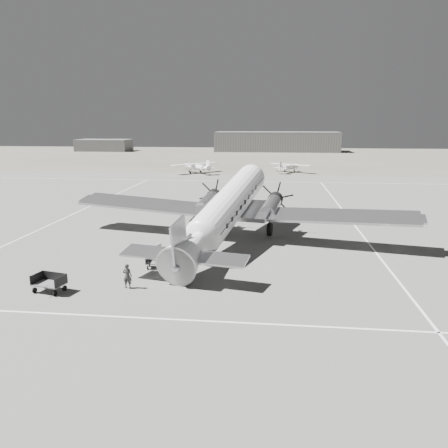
{
  "coord_description": "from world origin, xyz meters",
  "views": [
    {
      "loc": [
        3.8,
        -34.35,
        9.93
      ],
      "look_at": [
        0.16,
        -1.56,
        2.2
      ],
      "focal_mm": 35.0,
      "sensor_mm": 36.0,
      "label": 1
    }
  ],
  "objects_px": {
    "baggage_cart_near": "(157,262)",
    "ramp_agent": "(160,254)",
    "shed_secondary": "(104,145)",
    "light_plane_right": "(289,168)",
    "ground_crew": "(127,276)",
    "light_plane_left": "(196,168)",
    "dc3_airliner": "(227,210)",
    "baggage_cart_far": "(49,283)",
    "hangar_main": "(277,142)",
    "passenger": "(173,247)"
  },
  "relations": [
    {
      "from": "light_plane_right",
      "to": "ramp_agent",
      "type": "relative_size",
      "value": 5.43
    },
    {
      "from": "shed_secondary",
      "to": "baggage_cart_far",
      "type": "relative_size",
      "value": 9.37
    },
    {
      "from": "hangar_main",
      "to": "light_plane_left",
      "type": "height_order",
      "value": "hangar_main"
    },
    {
      "from": "light_plane_right",
      "to": "baggage_cart_near",
      "type": "xyz_separation_m",
      "value": [
        -11.21,
        -60.62,
        -0.53
      ]
    },
    {
      "from": "baggage_cart_near",
      "to": "ground_crew",
      "type": "bearing_deg",
      "value": -106.4
    },
    {
      "from": "light_plane_left",
      "to": "baggage_cart_near",
      "type": "relative_size",
      "value": 6.99
    },
    {
      "from": "shed_secondary",
      "to": "light_plane_right",
      "type": "height_order",
      "value": "shed_secondary"
    },
    {
      "from": "dc3_airliner",
      "to": "light_plane_left",
      "type": "relative_size",
      "value": 2.92
    },
    {
      "from": "passenger",
      "to": "baggage_cart_near",
      "type": "bearing_deg",
      "value": 169.91
    },
    {
      "from": "light_plane_left",
      "to": "ramp_agent",
      "type": "height_order",
      "value": "light_plane_left"
    },
    {
      "from": "ground_crew",
      "to": "dc3_airliner",
      "type": "bearing_deg",
      "value": -114.12
    },
    {
      "from": "passenger",
      "to": "shed_secondary",
      "type": "bearing_deg",
      "value": 25.04
    },
    {
      "from": "dc3_airliner",
      "to": "ramp_agent",
      "type": "xyz_separation_m",
      "value": [
        -4.11,
        -6.09,
        -2.06
      ]
    },
    {
      "from": "light_plane_right",
      "to": "baggage_cart_near",
      "type": "bearing_deg",
      "value": -68.98
    },
    {
      "from": "dc3_airliner",
      "to": "ground_crew",
      "type": "relative_size",
      "value": 19.6
    },
    {
      "from": "light_plane_right",
      "to": "hangar_main",
      "type": "bearing_deg",
      "value": 123.39
    },
    {
      "from": "dc3_airliner",
      "to": "baggage_cart_near",
      "type": "bearing_deg",
      "value": -110.99
    },
    {
      "from": "dc3_airliner",
      "to": "hangar_main",
      "type": "bearing_deg",
      "value": 99.3
    },
    {
      "from": "shed_secondary",
      "to": "baggage_cart_far",
      "type": "height_order",
      "value": "shed_secondary"
    },
    {
      "from": "hangar_main",
      "to": "passenger",
      "type": "distance_m",
      "value": 123.73
    },
    {
      "from": "hangar_main",
      "to": "ground_crew",
      "type": "relative_size",
      "value": 26.97
    },
    {
      "from": "baggage_cart_near",
      "to": "baggage_cart_far",
      "type": "distance_m",
      "value": 7.24
    },
    {
      "from": "shed_secondary",
      "to": "light_plane_right",
      "type": "xyz_separation_m",
      "value": [
        62.16,
        -60.51,
        -1.05
      ]
    },
    {
      "from": "shed_secondary",
      "to": "dc3_airliner",
      "type": "height_order",
      "value": "dc3_airliner"
    },
    {
      "from": "shed_secondary",
      "to": "ground_crew",
      "type": "relative_size",
      "value": 11.56
    },
    {
      "from": "hangar_main",
      "to": "passenger",
      "type": "xyz_separation_m",
      "value": [
        -8.49,
        -123.41,
        -2.54
      ]
    },
    {
      "from": "baggage_cart_near",
      "to": "ramp_agent",
      "type": "relative_size",
      "value": 0.89
    },
    {
      "from": "hangar_main",
      "to": "light_plane_left",
      "type": "distance_m",
      "value": 70.86
    },
    {
      "from": "baggage_cart_near",
      "to": "baggage_cart_far",
      "type": "height_order",
      "value": "baggage_cart_far"
    },
    {
      "from": "shed_secondary",
      "to": "dc3_airliner",
      "type": "relative_size",
      "value": 0.59
    },
    {
      "from": "dc3_airliner",
      "to": "ground_crew",
      "type": "height_order",
      "value": "dc3_airliner"
    },
    {
      "from": "dc3_airliner",
      "to": "ground_crew",
      "type": "distance_m",
      "value": 11.77
    },
    {
      "from": "light_plane_right",
      "to": "ramp_agent",
      "type": "distance_m",
      "value": 61.16
    },
    {
      "from": "dc3_airliner",
      "to": "light_plane_left",
      "type": "distance_m",
      "value": 51.91
    },
    {
      "from": "ramp_agent",
      "to": "passenger",
      "type": "height_order",
      "value": "ramp_agent"
    },
    {
      "from": "light_plane_left",
      "to": "light_plane_right",
      "type": "bearing_deg",
      "value": -34.75
    },
    {
      "from": "ground_crew",
      "to": "passenger",
      "type": "relative_size",
      "value": 1.02
    },
    {
      "from": "light_plane_left",
      "to": "ramp_agent",
      "type": "bearing_deg",
      "value": -128.0
    },
    {
      "from": "light_plane_left",
      "to": "passenger",
      "type": "bearing_deg",
      "value": -127.22
    },
    {
      "from": "dc3_airliner",
      "to": "baggage_cart_far",
      "type": "xyz_separation_m",
      "value": [
        -9.45,
        -11.56,
        -2.36
      ]
    },
    {
      "from": "shed_secondary",
      "to": "light_plane_left",
      "type": "height_order",
      "value": "shed_secondary"
    },
    {
      "from": "ramp_agent",
      "to": "hangar_main",
      "type": "bearing_deg",
      "value": -15.86
    },
    {
      "from": "hangar_main",
      "to": "light_plane_right",
      "type": "height_order",
      "value": "hangar_main"
    },
    {
      "from": "dc3_airliner",
      "to": "passenger",
      "type": "height_order",
      "value": "dc3_airliner"
    },
    {
      "from": "hangar_main",
      "to": "ramp_agent",
      "type": "xyz_separation_m",
      "value": [
        -8.95,
        -125.65,
        -2.46
      ]
    },
    {
      "from": "hangar_main",
      "to": "light_plane_right",
      "type": "distance_m",
      "value": 65.59
    },
    {
      "from": "baggage_cart_far",
      "to": "passenger",
      "type": "distance_m",
      "value": 9.66
    },
    {
      "from": "shed_secondary",
      "to": "hangar_main",
      "type": "bearing_deg",
      "value": 4.76
    },
    {
      "from": "baggage_cart_near",
      "to": "passenger",
      "type": "relative_size",
      "value": 0.98
    },
    {
      "from": "hangar_main",
      "to": "ramp_agent",
      "type": "bearing_deg",
      "value": -94.07
    }
  ]
}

